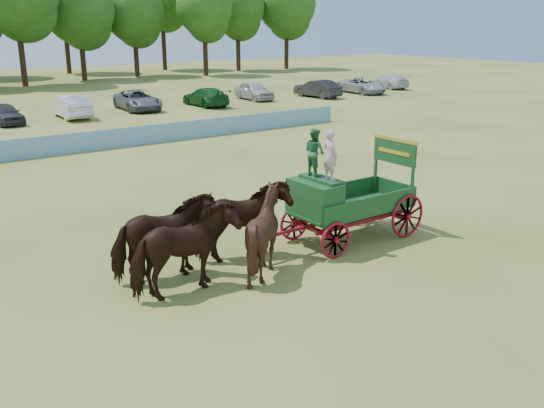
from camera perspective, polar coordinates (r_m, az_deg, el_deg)
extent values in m
plane|color=#9D8F47|center=(21.20, 13.32, -1.62)|extent=(160.00, 160.00, 0.00)
imported|color=black|center=(15.02, -8.22, -4.41)|extent=(2.76, 1.33, 2.29)
imported|color=black|center=(15.94, -10.09, -3.22)|extent=(2.81, 1.46, 2.29)
imported|color=black|center=(16.19, -0.71, -2.63)|extent=(2.12, 1.89, 2.30)
imported|color=black|center=(17.05, -2.86, -1.64)|extent=(2.91, 1.77, 2.29)
cube|color=maroon|center=(18.06, 3.98, -2.43)|extent=(0.12, 2.00, 0.12)
cube|color=maroon|center=(20.03, 10.58, -0.72)|extent=(0.12, 2.00, 0.12)
cube|color=maroon|center=(18.60, 8.62, -1.61)|extent=(3.80, 0.10, 0.12)
cube|color=maroon|center=(19.35, 6.35, -0.79)|extent=(3.80, 0.10, 0.12)
cube|color=maroon|center=(17.47, 1.72, -2.54)|extent=(2.80, 0.09, 0.09)
cube|color=#1A4E26|center=(18.89, 7.50, -0.38)|extent=(3.80, 1.80, 0.10)
cube|color=#1A4E26|center=(18.20, 9.43, -0.14)|extent=(3.80, 0.06, 0.55)
cube|color=#1A4E26|center=(19.42, 5.75, 1.08)|extent=(3.80, 0.06, 0.55)
cube|color=#1A4E26|center=(20.10, 11.43, 1.37)|extent=(0.06, 1.80, 0.55)
cube|color=#1A4E26|center=(17.77, 4.04, 0.47)|extent=(0.85, 1.70, 1.05)
cube|color=#1A4E26|center=(17.77, 4.70, 2.37)|extent=(0.55, 1.50, 0.08)
cube|color=#1A4E26|center=(17.59, 3.08, -0.36)|extent=(0.10, 1.60, 0.65)
cube|color=#1A4E26|center=(17.79, 3.51, -1.18)|extent=(0.55, 1.60, 0.06)
cube|color=#1A4E26|center=(19.37, 13.11, 2.67)|extent=(0.08, 0.08, 1.80)
cube|color=#1A4E26|center=(20.42, 9.74, 3.59)|extent=(0.08, 0.08, 1.80)
cube|color=#1A4E26|center=(19.76, 11.48, 4.83)|extent=(0.07, 1.75, 0.75)
cube|color=gold|center=(19.68, 11.55, 5.97)|extent=(0.08, 1.80, 0.09)
cube|color=gold|center=(19.73, 11.40, 4.82)|extent=(0.02, 1.30, 0.12)
torus|color=maroon|center=(17.40, 5.99, -3.41)|extent=(1.09, 0.09, 1.09)
torus|color=maroon|center=(18.77, 2.12, -1.80)|extent=(1.09, 0.09, 1.09)
torus|color=maroon|center=(19.40, 12.62, -1.12)|extent=(1.39, 0.09, 1.39)
torus|color=maroon|center=(20.63, 8.69, 0.18)|extent=(1.39, 0.09, 1.39)
imported|color=#C798AC|center=(17.34, 5.51, 4.57)|extent=(0.35, 0.53, 1.45)
imported|color=#27693D|center=(17.86, 4.02, 4.90)|extent=(0.53, 0.68, 1.41)
cube|color=#1B5A96|center=(34.68, -10.93, 6.52)|extent=(26.00, 0.08, 1.05)
imported|color=#333338|center=(44.12, -23.87, 7.78)|extent=(1.97, 4.20, 1.39)
imported|color=silver|center=(45.40, -18.41, 8.71)|extent=(1.92, 4.96, 1.61)
imported|color=slate|center=(48.17, -12.54, 9.52)|extent=(3.02, 5.64, 1.51)
imported|color=#144C1E|center=(49.70, -6.27, 10.00)|extent=(2.06, 5.03, 1.46)
imported|color=#B2B2B7|center=(53.41, -1.71, 10.61)|extent=(2.16, 4.70, 1.56)
imported|color=#262628|center=(55.28, 4.31, 10.78)|extent=(2.01, 4.86, 1.56)
imported|color=#999EA5|center=(58.94, 8.45, 10.97)|extent=(2.73, 5.37, 1.46)
imported|color=silver|center=(63.89, 10.86, 11.28)|extent=(2.42, 5.04, 1.42)
cylinder|color=#382314|center=(69.49, -22.42, 12.35)|extent=(0.60, 0.60, 5.26)
cylinder|color=#382314|center=(74.68, -17.34, 12.70)|extent=(0.60, 0.60, 4.30)
sphere|color=#1D5015|center=(74.56, -17.74, 17.11)|extent=(7.95, 7.95, 7.95)
cylinder|color=#382314|center=(78.30, -12.64, 13.16)|extent=(0.60, 0.60, 4.18)
sphere|color=#1D5015|center=(78.18, -12.91, 17.26)|extent=(7.33, 7.33, 7.33)
cylinder|color=#382314|center=(78.22, -6.27, 13.55)|extent=(0.60, 0.60, 4.47)
sphere|color=#1D5015|center=(78.12, -6.42, 17.94)|extent=(6.89, 6.89, 6.89)
cylinder|color=#382314|center=(85.58, -3.19, 13.93)|extent=(0.60, 0.60, 4.57)
sphere|color=#1D5015|center=(85.50, -3.26, 18.04)|extent=(7.27, 7.27, 7.27)
cylinder|color=#382314|center=(88.84, 1.37, 14.13)|extent=(0.60, 0.60, 4.80)
sphere|color=#1D5015|center=(88.77, 1.40, 18.29)|extent=(8.10, 8.10, 8.10)
cylinder|color=#382314|center=(85.20, -18.69, 13.43)|extent=(0.60, 0.60, 5.58)
cylinder|color=#382314|center=(88.14, -10.12, 14.08)|extent=(0.60, 0.60, 5.48)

